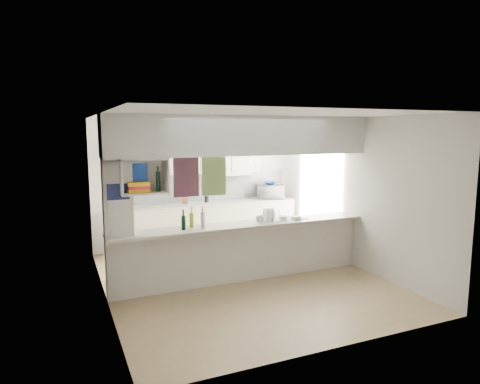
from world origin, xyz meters
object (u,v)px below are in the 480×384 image
bowl (270,183)px  dish_rack (271,216)px  wine_bottles (193,220)px  microwave (270,192)px

bowl → dish_rack: bowl is taller
dish_rack → wine_bottles: size_ratio=1.20×
microwave → wine_bottles: (-2.39, -2.09, -0.03)m
microwave → wine_bottles: bearing=58.2°
bowl → wine_bottles: bowl is taller
bowl → dish_rack: bearing=-116.9°
wine_bottles → bowl: bearing=41.5°
bowl → wine_bottles: size_ratio=0.64×
microwave → bowl: (0.00, 0.03, 0.18)m
microwave → bowl: bearing=-73.7°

